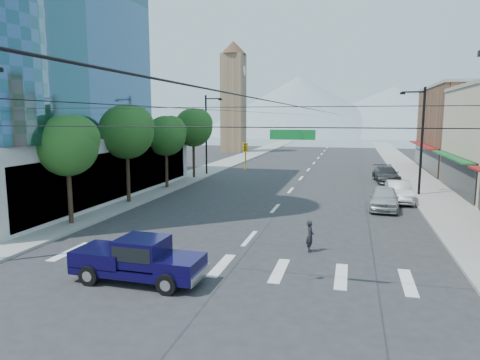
{
  "coord_description": "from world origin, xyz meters",
  "views": [
    {
      "loc": [
        5.24,
        -16.0,
        6.56
      ],
      "look_at": [
        -0.9,
        7.37,
        3.0
      ],
      "focal_mm": 32.0,
      "sensor_mm": 36.0,
      "label": 1
    }
  ],
  "objects_px": {
    "pickup_truck": "(138,259)",
    "parked_car_far": "(386,174)",
    "pedestrian": "(310,236)",
    "parked_car_near": "(384,198)",
    "parked_car_mid": "(399,192)"
  },
  "relations": [
    {
      "from": "pickup_truck",
      "to": "parked_car_far",
      "type": "distance_m",
      "value": 32.75
    },
    {
      "from": "pickup_truck",
      "to": "pedestrian",
      "type": "distance_m",
      "value": 8.47
    },
    {
      "from": "pedestrian",
      "to": "parked_car_mid",
      "type": "height_order",
      "value": "parked_car_mid"
    },
    {
      "from": "pickup_truck",
      "to": "parked_car_near",
      "type": "height_order",
      "value": "pickup_truck"
    },
    {
      "from": "parked_car_far",
      "to": "parked_car_mid",
      "type": "bearing_deg",
      "value": -94.47
    },
    {
      "from": "parked_car_near",
      "to": "pedestrian",
      "type": "bearing_deg",
      "value": -106.21
    },
    {
      "from": "pickup_truck",
      "to": "parked_car_far",
      "type": "xyz_separation_m",
      "value": [
        11.61,
        30.62,
        -0.15
      ]
    },
    {
      "from": "parked_car_near",
      "to": "parked_car_far",
      "type": "distance_m",
      "value": 13.85
    },
    {
      "from": "parked_car_far",
      "to": "pickup_truck",
      "type": "bearing_deg",
      "value": -116.33
    },
    {
      "from": "parked_car_near",
      "to": "parked_car_mid",
      "type": "xyz_separation_m",
      "value": [
        1.3,
        3.22,
        -0.02
      ]
    },
    {
      "from": "pickup_truck",
      "to": "parked_car_far",
      "type": "height_order",
      "value": "pickup_truck"
    },
    {
      "from": "pedestrian",
      "to": "pickup_truck",
      "type": "bearing_deg",
      "value": 125.91
    },
    {
      "from": "parked_car_near",
      "to": "pickup_truck",
      "type": "bearing_deg",
      "value": -117.64
    },
    {
      "from": "parked_car_near",
      "to": "parked_car_mid",
      "type": "relative_size",
      "value": 0.99
    },
    {
      "from": "pedestrian",
      "to": "parked_car_far",
      "type": "relative_size",
      "value": 0.29
    }
  ]
}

